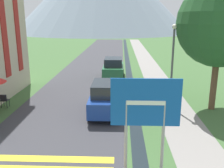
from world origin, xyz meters
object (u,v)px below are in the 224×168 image
Objects in this scene: road_sign at (145,112)px; cafe_chair_far_right at (4,100)px; parked_car_far at (113,68)px; streetlamp at (173,59)px; parked_car_near at (106,98)px; tree_by_path at (220,24)px.

road_sign is 4.07× the size of cafe_chair_far_right.
streetlamp is at bearing -64.20° from parked_car_far.
road_sign reaches higher than parked_car_near.
tree_by_path is at bearing -3.17° from streetlamp.
parked_car_near is 1.01× the size of parked_car_far.
road_sign is at bearing -74.74° from parked_car_near.
parked_car_near is at bearing -164.67° from streetlamp.
parked_car_near is 7.48m from tree_by_path.
parked_car_far is 0.80× the size of streetlamp.
road_sign is at bearing -107.31° from streetlamp.
streetlamp reaches higher than cafe_chair_far_right.
tree_by_path is (12.37, 0.31, 4.40)m from cafe_chair_far_right.
road_sign is at bearing -123.98° from tree_by_path.
road_sign is 6.34m from parked_car_near.
streetlamp is at bearing 15.33° from parked_car_near.
road_sign is 10.31m from cafe_chair_far_right.
parked_car_near is at bearing -90.97° from parked_car_far.
streetlamp is at bearing 72.69° from road_sign.
tree_by_path reaches higher than parked_car_near.
parked_car_far is at bearing 89.03° from parked_car_near.
cafe_chair_far_right is (-6.27, -8.02, -0.40)m from parked_car_far.
cafe_chair_far_right is (-6.12, 0.59, -0.39)m from parked_car_near.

